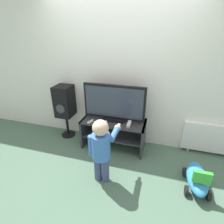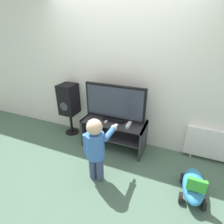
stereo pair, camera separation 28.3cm
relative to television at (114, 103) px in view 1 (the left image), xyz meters
name	(u,v)px [view 1 (the left image)]	position (x,y,z in m)	size (l,w,h in m)	color
ground_plane	(110,154)	(0.00, -0.26, -0.84)	(16.00, 16.00, 0.00)	#4C6B56
wall_back	(119,72)	(0.00, 0.30, 0.46)	(10.00, 0.06, 2.60)	silver
tv_stand	(114,130)	(0.00, -0.02, -0.49)	(1.10, 0.48, 0.54)	#2D2D33
television	(114,103)	(0.00, 0.00, 0.00)	(1.04, 0.20, 0.63)	black
game_console	(129,124)	(0.29, -0.10, -0.28)	(0.05, 0.20, 0.05)	white
remote_primary	(91,122)	(-0.36, -0.19, -0.30)	(0.08, 0.13, 0.03)	white
remote_secondary	(106,121)	(-0.11, -0.10, -0.30)	(0.04, 0.13, 0.03)	white
child	(102,147)	(0.06, -0.82, -0.28)	(0.37, 0.53, 0.96)	#3F4C72
speaker_tower	(65,102)	(-0.99, 0.08, -0.13)	(0.30, 0.33, 1.04)	black
ride_on_toy	(197,178)	(1.33, -0.60, -0.69)	(0.30, 0.62, 0.42)	#338CD1
radiator	(211,138)	(1.61, 0.23, -0.53)	(0.88, 0.08, 0.57)	white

